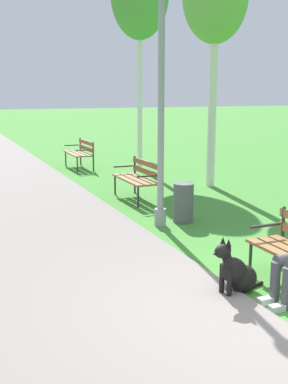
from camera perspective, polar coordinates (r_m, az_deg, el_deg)
The scene contains 5 objects.
park_bench_mid at distance 10.36m, azimuth -0.60°, elevation 1.87°, with size 0.55×1.50×0.85m.
park_bench_far at distance 14.77m, azimuth -7.43°, elevation 4.75°, with size 0.55×1.50×0.85m.
dog_black at distance 5.73m, azimuth 10.83°, elevation -9.22°, with size 0.82×0.37×0.71m.
lamp_post_near at distance 8.16m, azimuth 2.02°, elevation 10.44°, with size 0.24×0.24×4.06m.
litter_bin at distance 8.63m, azimuth 4.64°, elevation -1.27°, with size 0.36×0.36×0.70m, color #515156.
Camera 1 is at (-3.17, -3.66, 2.29)m, focal length 45.51 mm.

